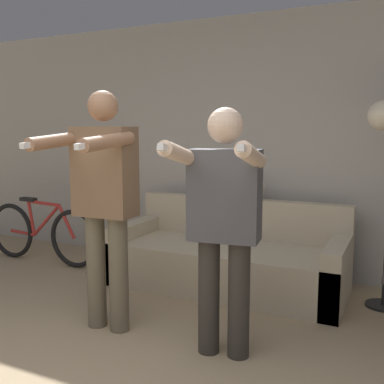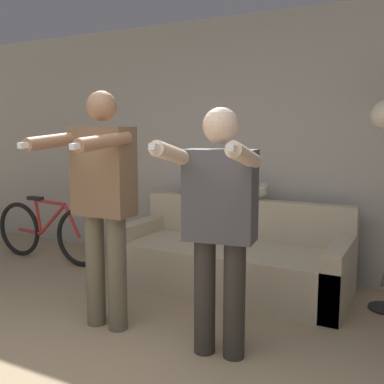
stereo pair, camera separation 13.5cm
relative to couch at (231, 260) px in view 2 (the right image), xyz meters
name	(u,v)px [view 2 (the right image)]	position (x,y,z in m)	size (l,w,h in m)	color
wall_back	(252,146)	(-0.04, 0.61, 1.04)	(10.00, 0.05, 2.60)	#B7B2A8
couch	(231,260)	(0.00, 0.00, 0.00)	(2.12, 0.88, 0.79)	beige
person_left	(102,194)	(-0.49, -1.24, 0.74)	(0.52, 0.68, 1.73)	#6B604C
person_right	(219,215)	(0.43, -1.24, 0.67)	(0.57, 0.72, 1.60)	#38332D
cat	(249,191)	(0.04, 0.33, 0.62)	(0.50, 0.13, 0.18)	#B7AD9E
bicycle	(48,232)	(-2.15, -0.16, 0.07)	(1.54, 0.07, 0.72)	black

